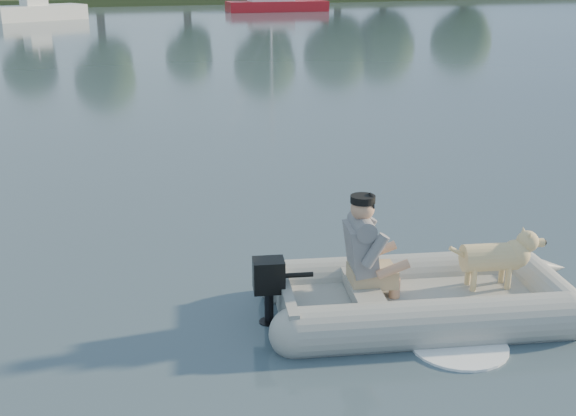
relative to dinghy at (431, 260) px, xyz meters
name	(u,v)px	position (x,y,z in m)	size (l,w,h in m)	color
water	(385,356)	(-0.80, -0.63, -0.57)	(160.00, 160.00, 0.00)	slate
shore_bank	(53,1)	(-0.80, 61.37, -0.32)	(160.00, 12.00, 0.70)	#47512D
dinghy	(431,260)	(0.00, 0.00, 0.00)	(4.62, 3.34, 1.35)	#969792
man	(363,245)	(-0.65, 0.20, 0.18)	(0.70, 0.60, 1.05)	slate
dog	(489,262)	(0.62, -0.09, -0.07)	(0.91, 0.32, 0.60)	#D5BD7B
outboard_motor	(269,294)	(-1.58, 0.35, -0.27)	(0.40, 0.28, 0.76)	black
motorboat	(37,1)	(-2.48, 42.49, 0.54)	(5.80, 2.23, 2.45)	white
sailboat	(276,5)	(13.97, 45.49, -0.14)	(7.39, 2.68, 9.97)	red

